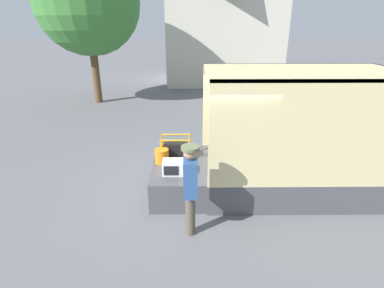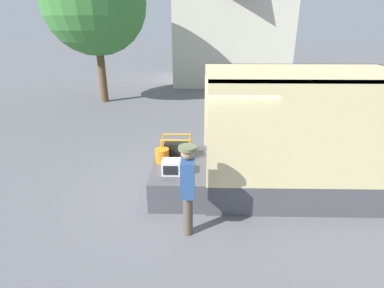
{
  "view_description": "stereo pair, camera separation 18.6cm",
  "coord_description": "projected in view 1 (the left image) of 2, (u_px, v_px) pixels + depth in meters",
  "views": [
    {
      "loc": [
        -0.36,
        -6.27,
        3.64
      ],
      "look_at": [
        -0.29,
        -0.2,
        1.21
      ],
      "focal_mm": 28.0,
      "sensor_mm": 36.0,
      "label": 1
    },
    {
      "loc": [
        -0.18,
        -6.27,
        3.64
      ],
      "look_at": [
        -0.29,
        -0.2,
        1.21
      ],
      "focal_mm": 28.0,
      "sensor_mm": 36.0,
      "label": 2
    }
  ],
  "objects": [
    {
      "name": "portable_generator",
      "position": [
        177.0,
        149.0,
        7.18
      ],
      "size": [
        0.7,
        0.44,
        0.52
      ],
      "color": "black",
      "rests_on": "tailgate_deck"
    },
    {
      "name": "house_backdrop",
      "position": [
        222.0,
        20.0,
        19.72
      ],
      "size": [
        7.44,
        6.64,
        7.71
      ],
      "color": "beige",
      "rests_on": "ground"
    },
    {
      "name": "ground_plane",
      "position": [
        204.0,
        188.0,
        7.18
      ],
      "size": [
        160.0,
        160.0,
        0.0
      ],
      "primitive_type": "plane",
      "color": "slate"
    },
    {
      "name": "street_tree",
      "position": [
        87.0,
        2.0,
        13.41
      ],
      "size": [
        4.7,
        4.7,
        6.94
      ],
      "color": "brown",
      "rests_on": "ground"
    },
    {
      "name": "orange_bucket",
      "position": [
        162.0,
        156.0,
        6.9
      ],
      "size": [
        0.32,
        0.32,
        0.33
      ],
      "color": "orange",
      "rests_on": "tailgate_deck"
    },
    {
      "name": "microwave",
      "position": [
        174.0,
        167.0,
        6.38
      ],
      "size": [
        0.48,
        0.35,
        0.3
      ],
      "color": "white",
      "rests_on": "tailgate_deck"
    },
    {
      "name": "tailgate_deck",
      "position": [
        179.0,
        175.0,
        7.05
      ],
      "size": [
        1.19,
        2.16,
        0.66
      ],
      "primitive_type": "cube",
      "color": "#4C4C51",
      "rests_on": "ground"
    },
    {
      "name": "box_truck",
      "position": [
        378.0,
        150.0,
        6.86
      ],
      "size": [
        6.52,
        2.28,
        2.76
      ],
      "color": "#B2B2B7",
      "rests_on": "ground"
    },
    {
      "name": "worker_person",
      "position": [
        190.0,
        182.0,
        5.21
      ],
      "size": [
        0.32,
        0.44,
        1.76
      ],
      "color": "brown",
      "rests_on": "ground"
    }
  ]
}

